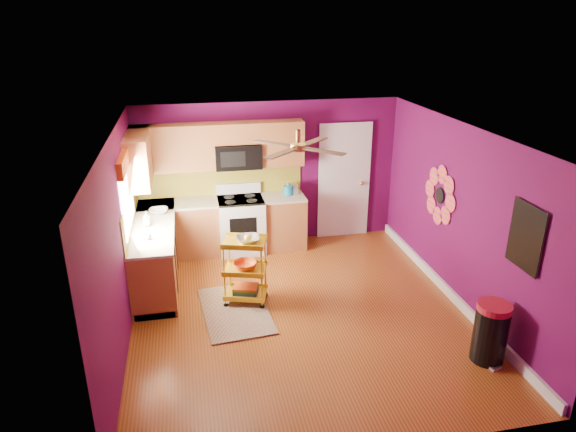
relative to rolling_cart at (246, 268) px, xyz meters
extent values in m
plane|color=brown|center=(0.68, -0.43, -0.54)|extent=(5.00, 5.00, 0.00)
cube|color=#540943|center=(0.68, 2.07, 0.71)|extent=(4.50, 0.04, 2.50)
cube|color=#540943|center=(0.68, -2.93, 0.71)|extent=(4.50, 0.04, 2.50)
cube|color=#540943|center=(-1.57, -0.43, 0.71)|extent=(0.04, 5.00, 2.50)
cube|color=#540943|center=(2.93, -0.43, 0.71)|extent=(0.04, 5.00, 2.50)
cube|color=silver|center=(0.68, -0.43, 1.96)|extent=(4.50, 5.00, 0.04)
cube|color=white|center=(2.90, -0.43, -0.47)|extent=(0.05, 4.90, 0.14)
cube|color=brown|center=(-1.27, 0.92, -0.09)|extent=(0.60, 2.30, 0.90)
cube|color=brown|center=(-0.17, 1.77, -0.09)|extent=(2.80, 0.60, 0.90)
cube|color=beige|center=(-1.27, 0.92, 0.38)|extent=(0.63, 2.30, 0.04)
cube|color=beige|center=(-0.17, 1.77, 0.38)|extent=(2.80, 0.63, 0.04)
cube|color=black|center=(-1.27, 0.92, -0.49)|extent=(0.54, 2.30, 0.10)
cube|color=black|center=(-0.17, 1.77, -0.49)|extent=(2.80, 0.54, 0.10)
cube|color=white|center=(0.13, 1.74, -0.08)|extent=(0.76, 0.66, 0.92)
cube|color=black|center=(0.13, 1.74, 0.39)|extent=(0.76, 0.62, 0.03)
cube|color=white|center=(0.13, 2.02, 0.50)|extent=(0.76, 0.06, 0.18)
cube|color=black|center=(0.13, 1.41, -0.09)|extent=(0.45, 0.02, 0.55)
cube|color=brown|center=(-0.91, 1.90, 1.29)|extent=(1.32, 0.33, 0.75)
cube|color=brown|center=(0.87, 1.90, 1.29)|extent=(0.72, 0.33, 0.75)
cube|color=brown|center=(0.13, 1.90, 1.49)|extent=(0.76, 0.33, 0.34)
cube|color=brown|center=(-1.40, 1.42, 1.29)|extent=(0.33, 1.30, 0.75)
cube|color=black|center=(0.13, 1.87, 1.11)|extent=(0.76, 0.38, 0.40)
cube|color=brown|center=(-0.17, 2.06, 0.66)|extent=(2.80, 0.01, 0.51)
cube|color=brown|center=(-1.56, 0.92, 0.66)|extent=(0.01, 2.30, 0.51)
cube|color=white|center=(-1.55, 0.62, 1.01)|extent=(0.03, 1.20, 1.00)
cube|color=#CA4812|center=(-1.52, 0.62, 1.48)|extent=(0.08, 1.35, 0.22)
cube|color=white|center=(2.03, 2.04, 0.49)|extent=(0.85, 0.04, 2.05)
cube|color=white|center=(2.03, 2.02, 0.49)|extent=(0.95, 0.02, 2.15)
sphere|color=#BF8C3F|center=(2.35, 1.99, 0.46)|extent=(0.07, 0.07, 0.07)
cylinder|color=black|center=(2.91, 0.17, 0.81)|extent=(0.01, 0.24, 0.24)
cube|color=teal|center=(2.91, -1.83, 1.01)|extent=(0.03, 0.52, 0.72)
cube|color=black|center=(2.90, -1.83, 1.01)|extent=(0.01, 0.56, 0.76)
cylinder|color=#BF8C3F|center=(0.68, -0.23, 1.88)|extent=(0.06, 0.06, 0.16)
cylinder|color=#BF8C3F|center=(0.68, -0.23, 1.74)|extent=(0.20, 0.20, 0.08)
cube|color=#4C2D19|center=(0.95, 0.03, 1.74)|extent=(0.47, 0.47, 0.01)
cube|color=#4C2D19|center=(0.41, 0.03, 1.74)|extent=(0.47, 0.47, 0.01)
cube|color=#4C2D19|center=(0.41, -0.50, 1.74)|extent=(0.47, 0.47, 0.01)
cube|color=#4C2D19|center=(0.95, -0.50, 1.74)|extent=(0.47, 0.47, 0.01)
cube|color=#331C11|center=(-0.19, -0.23, -0.53)|extent=(0.99, 1.49, 0.02)
cylinder|color=gold|center=(-0.31, -0.09, -0.05)|extent=(0.03, 0.03, 0.90)
cylinder|color=gold|center=(0.19, -0.24, -0.05)|extent=(0.03, 0.03, 0.90)
cylinder|color=gold|center=(-0.20, 0.25, -0.05)|extent=(0.03, 0.03, 0.90)
cylinder|color=gold|center=(0.29, 0.10, -0.05)|extent=(0.03, 0.03, 0.90)
sphere|color=black|center=(-0.31, -0.09, -0.51)|extent=(0.06, 0.06, 0.06)
sphere|color=black|center=(0.19, -0.24, -0.51)|extent=(0.06, 0.06, 0.06)
sphere|color=black|center=(-0.20, 0.25, -0.51)|extent=(0.06, 0.06, 0.06)
sphere|color=black|center=(0.29, 0.10, -0.51)|extent=(0.06, 0.06, 0.06)
cube|color=gold|center=(-0.01, 0.00, 0.38)|extent=(0.68, 0.57, 0.03)
cube|color=gold|center=(-0.01, 0.00, -0.03)|extent=(0.68, 0.57, 0.03)
cube|color=gold|center=(-0.01, 0.00, -0.41)|extent=(0.68, 0.57, 0.03)
imported|color=beige|center=(0.04, -0.01, 0.43)|extent=(0.40, 0.40, 0.08)
sphere|color=yellow|center=(0.04, -0.01, 0.46)|extent=(0.11, 0.11, 0.11)
imported|color=#CA4812|center=(-0.01, 0.00, 0.03)|extent=(0.41, 0.41, 0.10)
cube|color=navy|center=(-0.01, 0.00, -0.38)|extent=(0.40, 0.34, 0.04)
cube|color=#267233|center=(-0.01, 0.00, -0.34)|extent=(0.40, 0.34, 0.04)
cube|color=#CA4812|center=(-0.01, 0.00, -0.30)|extent=(0.40, 0.34, 0.03)
cylinder|color=black|center=(2.64, -1.87, -0.20)|extent=(0.48, 0.48, 0.67)
cylinder|color=#A61729|center=(2.64, -1.87, 0.17)|extent=(0.39, 0.39, 0.08)
cube|color=beige|center=(2.64, -2.07, -0.52)|extent=(0.15, 0.10, 0.03)
cylinder|color=#136E8E|center=(0.98, 1.81, 0.48)|extent=(0.18, 0.18, 0.16)
sphere|color=#136E8E|center=(0.98, 1.81, 0.58)|extent=(0.06, 0.06, 0.06)
cube|color=beige|center=(1.02, 1.83, 0.49)|extent=(0.22, 0.15, 0.18)
imported|color=#EA3F72|center=(-1.34, 0.89, 0.50)|extent=(0.09, 0.09, 0.20)
imported|color=white|center=(-1.34, 0.83, 0.48)|extent=(0.12, 0.12, 0.15)
imported|color=white|center=(-1.19, 1.33, 0.44)|extent=(0.28, 0.28, 0.07)
imported|color=white|center=(-1.30, 0.33, 0.44)|extent=(0.11, 0.11, 0.09)
camera|label=1|loc=(-0.68, -6.38, 3.29)|focal=32.00mm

